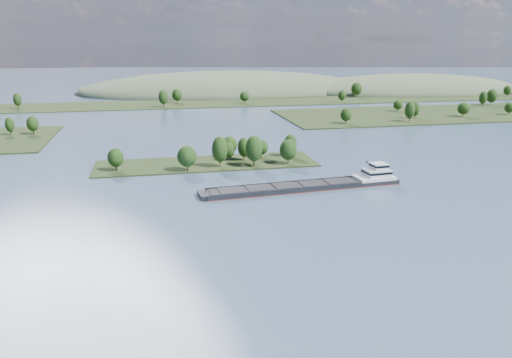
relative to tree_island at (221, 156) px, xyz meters
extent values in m
plane|color=#394D62|center=(-6.63, -57.95, -4.01)|extent=(1800.00, 1800.00, 0.00)
cube|color=black|center=(-6.63, 2.05, -4.01)|extent=(100.00, 30.00, 1.20)
cylinder|color=black|center=(13.33, -8.67, -1.11)|extent=(0.50, 0.50, 4.59)
ellipsoid|color=black|center=(13.33, -8.67, 4.72)|extent=(7.46, 7.46, 11.80)
cylinder|color=black|center=(5.71, 13.00, -1.80)|extent=(0.50, 0.50, 3.22)
ellipsoid|color=black|center=(5.71, 13.00, 2.30)|extent=(7.91, 7.91, 8.28)
cylinder|color=black|center=(-1.49, -6.19, -1.17)|extent=(0.50, 0.50, 4.49)
ellipsoid|color=black|center=(-1.49, -6.19, 4.54)|extent=(7.13, 7.13, 11.54)
cylinder|color=black|center=(4.09, 4.56, -2.02)|extent=(0.50, 0.50, 2.77)
ellipsoid|color=black|center=(4.09, 4.56, 1.49)|extent=(5.53, 5.53, 7.12)
cylinder|color=black|center=(-16.27, -10.31, -1.60)|extent=(0.50, 0.50, 3.62)
ellipsoid|color=black|center=(-16.27, -10.31, 3.00)|extent=(8.33, 8.33, 9.30)
cylinder|color=black|center=(-46.20, -3.63, -1.78)|extent=(0.50, 0.50, 3.26)
ellipsoid|color=black|center=(-46.20, -3.63, 2.36)|extent=(6.79, 6.79, 8.37)
cylinder|color=black|center=(11.06, 3.73, -1.63)|extent=(0.50, 0.50, 3.56)
ellipsoid|color=black|center=(11.06, 3.73, 2.89)|extent=(5.72, 5.72, 9.14)
cylinder|color=black|center=(34.52, 7.04, -1.63)|extent=(0.50, 0.50, 3.56)
ellipsoid|color=black|center=(34.52, 7.04, 2.90)|extent=(6.05, 6.05, 9.16)
cylinder|color=black|center=(29.47, -7.11, -1.57)|extent=(0.50, 0.50, 3.68)
ellipsoid|color=black|center=(29.47, -7.11, 3.11)|extent=(7.98, 7.98, 9.46)
cylinder|color=black|center=(20.05, 7.85, -1.99)|extent=(0.50, 0.50, 2.83)
ellipsoid|color=black|center=(20.05, 7.85, 1.61)|extent=(7.30, 7.30, 7.28)
cylinder|color=black|center=(-98.92, 93.47, -1.43)|extent=(0.50, 0.50, 3.55)
ellipsoid|color=black|center=(-98.92, 93.47, 3.08)|extent=(6.88, 6.88, 9.13)
cylinder|color=black|center=(-111.43, 93.35, -1.47)|extent=(0.50, 0.50, 3.48)
ellipsoid|color=black|center=(-111.43, 93.35, 2.95)|extent=(5.23, 5.23, 8.94)
cube|color=black|center=(223.37, 122.05, -4.01)|extent=(320.00, 90.00, 1.60)
cylinder|color=black|center=(96.56, 90.95, -1.48)|extent=(0.50, 0.50, 3.45)
ellipsoid|color=black|center=(96.56, 90.95, 2.91)|extent=(7.45, 7.45, 8.88)
cylinder|color=black|center=(253.93, 155.70, -0.99)|extent=(0.50, 0.50, 4.45)
ellipsoid|color=black|center=(253.93, 155.70, 4.67)|extent=(9.09, 9.09, 11.43)
cylinder|color=black|center=(230.70, 104.07, -1.67)|extent=(0.50, 0.50, 3.07)
ellipsoid|color=black|center=(230.70, 104.07, 2.23)|extent=(7.06, 7.06, 7.90)
cylinder|color=black|center=(191.20, 101.89, -1.48)|extent=(0.50, 0.50, 3.46)
ellipsoid|color=black|center=(191.20, 101.89, 2.92)|extent=(8.78, 8.78, 8.89)
cylinder|color=black|center=(142.00, 89.60, -0.91)|extent=(0.50, 0.50, 4.60)
ellipsoid|color=black|center=(142.00, 89.60, 4.94)|extent=(7.01, 7.01, 11.83)
cylinder|color=black|center=(152.67, 101.25, -1.33)|extent=(0.50, 0.50, 3.75)
ellipsoid|color=black|center=(152.67, 101.25, 3.44)|extent=(5.97, 5.97, 9.64)
cylinder|color=black|center=(158.20, 137.52, -1.75)|extent=(0.50, 0.50, 2.91)
ellipsoid|color=black|center=(158.20, 137.52, 1.95)|extent=(7.29, 7.29, 7.48)
cylinder|color=black|center=(241.34, 149.77, -1.14)|extent=(0.50, 0.50, 4.13)
ellipsoid|color=black|center=(241.34, 149.77, 4.11)|extent=(6.58, 6.58, 10.63)
cube|color=black|center=(-6.63, 222.05, -4.01)|extent=(900.00, 60.00, 1.20)
cylinder|color=black|center=(137.38, 202.10, -1.63)|extent=(0.50, 0.50, 3.56)
ellipsoid|color=black|center=(137.38, 202.10, 2.89)|extent=(7.06, 7.06, 9.15)
cylinder|color=black|center=(-6.77, 227.64, -1.36)|extent=(0.50, 0.50, 4.10)
ellipsoid|color=black|center=(-6.77, 227.64, 3.85)|extent=(8.55, 8.55, 10.53)
cylinder|color=black|center=(312.77, 211.54, -1.61)|extent=(0.50, 0.50, 3.60)
ellipsoid|color=black|center=(312.77, 211.54, 2.96)|extent=(7.56, 7.56, 9.25)
cylinder|color=black|center=(165.93, 237.14, -1.07)|extent=(0.50, 0.50, 4.68)
ellipsoid|color=black|center=(165.93, 237.14, 4.89)|extent=(10.58, 10.58, 12.05)
cylinder|color=black|center=(-135.55, 218.39, -1.34)|extent=(0.50, 0.50, 4.13)
ellipsoid|color=black|center=(-135.55, 218.39, 3.91)|extent=(6.48, 6.48, 10.63)
cylinder|color=black|center=(51.10, 213.50, -1.69)|extent=(0.50, 0.50, 3.43)
ellipsoid|color=black|center=(51.10, 213.50, 2.66)|extent=(8.27, 8.27, 8.81)
cylinder|color=black|center=(-19.37, 202.45, -1.08)|extent=(0.50, 0.50, 4.66)
ellipsoid|color=black|center=(-19.37, 202.45, 4.85)|extent=(7.80, 7.80, 11.99)
ellipsoid|color=#435138|center=(253.37, 292.05, -4.01)|extent=(260.00, 140.00, 36.00)
ellipsoid|color=#435138|center=(53.37, 322.05, -4.01)|extent=(320.00, 160.00, 44.00)
cube|color=black|center=(25.41, -44.52, -3.53)|extent=(77.78, 15.95, 2.12)
cube|color=maroon|center=(25.41, -44.52, -3.96)|extent=(77.99, 16.15, 0.24)
cube|color=black|center=(17.32, -40.44, -2.17)|extent=(59.70, 5.28, 0.77)
cube|color=black|center=(18.09, -49.87, -2.17)|extent=(59.70, 5.28, 0.77)
cube|color=black|center=(17.71, -45.15, -2.32)|extent=(58.46, 13.40, 0.29)
cube|color=black|center=(-3.47, -46.89, -2.03)|extent=(9.31, 8.60, 0.34)
cube|color=black|center=(7.12, -46.02, -2.03)|extent=(9.31, 8.60, 0.34)
cube|color=black|center=(17.71, -45.15, -2.03)|extent=(9.31, 8.60, 0.34)
cube|color=black|center=(28.29, -44.29, -2.03)|extent=(9.31, 8.60, 0.34)
cube|color=black|center=(38.88, -43.42, -2.03)|extent=(9.31, 8.60, 0.34)
cube|color=black|center=(-13.57, -47.72, -3.14)|extent=(3.60, 8.90, 1.93)
cylinder|color=black|center=(-12.61, -47.64, -1.79)|extent=(0.25, 0.25, 2.12)
cube|color=silver|center=(55.24, -42.07, -1.88)|extent=(16.16, 10.50, 1.16)
cube|color=silver|center=(56.20, -41.99, 0.05)|extent=(10.26, 8.49, 2.90)
cube|color=black|center=(56.20, -41.99, 0.43)|extent=(10.46, 8.70, 0.87)
cube|color=silver|center=(57.17, -41.91, 2.56)|extent=(6.25, 6.25, 2.12)
cube|color=black|center=(57.17, -41.91, 2.94)|extent=(6.46, 6.46, 0.77)
cube|color=silver|center=(57.17, -41.91, 3.72)|extent=(6.67, 6.67, 0.19)
cylinder|color=silver|center=(59.57, -41.72, 4.88)|extent=(0.21, 0.21, 2.51)
cylinder|color=black|center=(53.08, -39.34, 3.91)|extent=(0.52, 0.52, 1.16)
camera|label=1|loc=(-30.48, -219.33, 51.40)|focal=35.00mm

